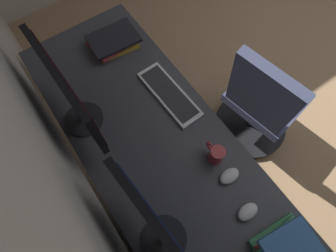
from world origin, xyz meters
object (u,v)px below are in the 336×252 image
(mouse_main, at_px, (248,212))
(book_stack_far, at_px, (287,250))
(keyboard_main, at_px, (169,94))
(office_chair, at_px, (260,105))
(mouse_spare, at_px, (229,176))
(monitor_primary, at_px, (69,94))
(book_stack_near, at_px, (113,41))
(monitor_secondary, at_px, (164,236))
(drawer_pedestal, at_px, (182,207))
(coffee_mug, at_px, (216,154))

(mouse_main, distance_m, book_stack_far, 0.21)
(keyboard_main, bearing_deg, office_chair, -116.81)
(mouse_main, distance_m, mouse_spare, 0.18)
(mouse_main, distance_m, office_chair, 0.80)
(monitor_primary, bearing_deg, book_stack_near, -47.54)
(keyboard_main, height_order, book_stack_near, book_stack_near)
(book_stack_near, bearing_deg, mouse_main, -179.55)
(monitor_primary, bearing_deg, mouse_main, -155.31)
(monitor_primary, height_order, keyboard_main, monitor_primary)
(monitor_secondary, bearing_deg, drawer_pedestal, -62.76)
(book_stack_far, bearing_deg, book_stack_near, 1.35)
(book_stack_near, bearing_deg, book_stack_far, -178.65)
(book_stack_far, bearing_deg, monitor_primary, 21.39)
(drawer_pedestal, height_order, keyboard_main, keyboard_main)
(book_stack_near, distance_m, book_stack_far, 1.39)
(drawer_pedestal, xyz_separation_m, mouse_main, (-0.22, -0.18, 0.40))
(drawer_pedestal, bearing_deg, mouse_main, -140.22)
(monitor_primary, height_order, book_stack_far, monitor_primary)
(monitor_secondary, xyz_separation_m, office_chair, (0.31, -0.97, -0.54))
(keyboard_main, height_order, office_chair, office_chair)
(monitor_primary, bearing_deg, mouse_spare, -147.55)
(mouse_spare, relative_size, office_chair, 0.11)
(monitor_primary, relative_size, mouse_main, 5.32)
(monitor_secondary, xyz_separation_m, book_stack_near, (1.06, -0.36, -0.24))
(coffee_mug, bearing_deg, mouse_spare, 178.15)
(monitor_secondary, distance_m, coffee_mug, 0.49)
(keyboard_main, relative_size, book_stack_far, 1.53)
(monitor_secondary, relative_size, mouse_spare, 5.44)
(mouse_spare, bearing_deg, book_stack_near, 2.67)
(mouse_spare, xyz_separation_m, coffee_mug, (0.11, -0.00, 0.03))
(office_chair, bearing_deg, mouse_spare, 115.09)
(drawer_pedestal, bearing_deg, monitor_secondary, 117.24)
(monitor_secondary, bearing_deg, keyboard_main, -36.53)
(monitor_primary, xyz_separation_m, coffee_mug, (-0.55, -0.43, -0.20))
(mouse_main, height_order, mouse_spare, same)
(drawer_pedestal, distance_m, book_stack_near, 1.07)
(mouse_spare, distance_m, office_chair, 0.69)
(drawer_pedestal, height_order, book_stack_far, book_stack_far)
(monitor_primary, bearing_deg, office_chair, -112.22)
(mouse_spare, distance_m, book_stack_far, 0.38)
(monitor_secondary, xyz_separation_m, mouse_spare, (0.05, -0.41, -0.25))
(coffee_mug, bearing_deg, mouse_main, 171.77)
(monitor_primary, xyz_separation_m, book_stack_near, (0.34, -0.38, -0.22))
(mouse_spare, bearing_deg, monitor_primary, 32.45)
(office_chair, bearing_deg, keyboard_main, 63.19)
(coffee_mug, distance_m, office_chair, 0.66)
(mouse_spare, bearing_deg, monitor_secondary, 97.06)
(drawer_pedestal, distance_m, mouse_main, 0.49)
(coffee_mug, bearing_deg, monitor_primary, 37.72)
(monitor_secondary, xyz_separation_m, keyboard_main, (0.59, -0.43, -0.26))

